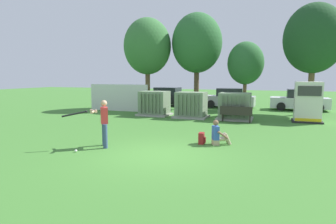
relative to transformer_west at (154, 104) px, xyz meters
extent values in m
plane|color=#3D752D|center=(3.93, -9.08, -0.79)|extent=(96.00, 96.00, 0.00)
cube|color=silver|center=(-3.54, 1.42, 0.21)|extent=(4.80, 0.12, 2.00)
cube|color=#9E9B93|center=(0.00, 0.01, -0.73)|extent=(2.10, 1.70, 0.12)
cube|color=gray|center=(0.00, 0.01, 0.08)|extent=(1.80, 1.40, 1.50)
cube|color=#63755B|center=(-0.64, -0.75, 0.08)|extent=(0.06, 0.12, 1.27)
cube|color=#63755B|center=(-0.38, -0.75, 0.08)|extent=(0.06, 0.12, 1.27)
cube|color=#63755B|center=(-0.13, -0.75, 0.08)|extent=(0.06, 0.12, 1.27)
cube|color=#63755B|center=(0.13, -0.75, 0.08)|extent=(0.06, 0.12, 1.27)
cube|color=#63755B|center=(0.38, -0.75, 0.08)|extent=(0.06, 0.12, 1.27)
cube|color=#63755B|center=(0.64, -0.75, 0.08)|extent=(0.06, 0.12, 1.27)
cube|color=#9E9B93|center=(2.60, -0.18, -0.73)|extent=(2.10, 1.70, 0.12)
cube|color=gray|center=(2.60, -0.18, 0.08)|extent=(1.80, 1.40, 1.50)
cube|color=#63755B|center=(1.96, -0.94, 0.08)|extent=(0.06, 0.12, 1.27)
cube|color=#63755B|center=(2.22, -0.94, 0.08)|extent=(0.06, 0.12, 1.27)
cube|color=#63755B|center=(2.47, -0.94, 0.08)|extent=(0.06, 0.12, 1.27)
cube|color=#63755B|center=(2.73, -0.94, 0.08)|extent=(0.06, 0.12, 1.27)
cube|color=#63755B|center=(2.98, -0.94, 0.08)|extent=(0.06, 0.12, 1.27)
cube|color=#63755B|center=(3.24, -0.94, 0.08)|extent=(0.06, 0.12, 1.27)
cube|color=#9E9B93|center=(5.30, -0.10, -0.73)|extent=(2.10, 1.70, 0.12)
cube|color=gray|center=(5.30, -0.10, 0.08)|extent=(1.80, 1.40, 1.50)
cube|color=#63755B|center=(4.67, -0.86, 0.08)|extent=(0.06, 0.12, 1.27)
cube|color=#63755B|center=(4.92, -0.86, 0.08)|extent=(0.06, 0.12, 1.27)
cube|color=#63755B|center=(5.18, -0.86, 0.08)|extent=(0.06, 0.12, 1.27)
cube|color=#63755B|center=(5.43, -0.86, 0.08)|extent=(0.06, 0.12, 1.27)
cube|color=#63755B|center=(5.69, -0.86, 0.08)|extent=(0.06, 0.12, 1.27)
cube|color=#63755B|center=(5.94, -0.86, 0.08)|extent=(0.06, 0.12, 1.27)
cube|color=#262626|center=(9.32, 0.42, -0.74)|extent=(1.60, 1.40, 0.10)
cube|color=silver|center=(9.32, 0.42, 0.41)|extent=(1.40, 1.20, 2.20)
cube|color=#383838|center=(9.32, -0.20, 1.02)|extent=(1.19, 0.04, 0.55)
cube|color=yellow|center=(9.32, -0.20, -0.59)|extent=(1.33, 0.04, 0.16)
cube|color=#2D2823|center=(5.52, -1.08, -0.34)|extent=(1.81, 0.43, 0.05)
cube|color=#2D2823|center=(5.51, -1.26, -0.09)|extent=(1.80, 0.07, 0.44)
cylinder|color=#2D2823|center=(4.75, -0.93, -0.58)|extent=(0.06, 0.06, 0.42)
cylinder|color=#2D2823|center=(6.28, -0.95, -0.58)|extent=(0.06, 0.06, 0.42)
cylinder|color=#2D2823|center=(4.75, -1.21, -0.58)|extent=(0.06, 0.06, 0.42)
cylinder|color=#2D2823|center=(6.28, -1.23, -0.58)|extent=(0.06, 0.06, 0.42)
cylinder|color=#384C75|center=(1.82, -8.89, -0.35)|extent=(0.16, 0.16, 0.88)
cylinder|color=#384C75|center=(1.53, -8.50, -0.35)|extent=(0.16, 0.16, 0.88)
cube|color=red|center=(1.68, -8.70, 0.39)|extent=(0.43, 0.46, 0.60)
sphere|color=tan|center=(1.68, -8.70, 0.84)|extent=(0.23, 0.23, 0.23)
cylinder|color=tan|center=(1.43, -8.99, 0.55)|extent=(0.25, 0.54, 0.09)
cylinder|color=tan|center=(1.32, -8.85, 0.55)|extent=(0.50, 0.38, 0.09)
cylinder|color=black|center=(0.83, -9.33, 0.48)|extent=(0.72, 0.56, 0.21)
sphere|color=black|center=(1.17, -9.07, 0.55)|extent=(0.08, 0.08, 0.08)
sphere|color=white|center=(1.16, -9.72, -0.74)|extent=(0.09, 0.09, 0.09)
cube|color=tan|center=(5.47, -6.94, -0.69)|extent=(0.36, 0.41, 0.20)
cube|color=#3359B2|center=(5.47, -6.94, -0.33)|extent=(0.35, 0.42, 0.52)
sphere|color=brown|center=(5.47, -6.94, 0.06)|extent=(0.22, 0.22, 0.22)
cylinder|color=tan|center=(5.64, -6.75, -0.57)|extent=(0.46, 0.31, 0.13)
cylinder|color=tan|center=(5.84, -6.66, -0.56)|extent=(0.32, 0.23, 0.46)
cylinder|color=tan|center=(5.72, -6.93, -0.57)|extent=(0.46, 0.31, 0.13)
cylinder|color=tan|center=(5.92, -6.84, -0.56)|extent=(0.32, 0.23, 0.46)
cylinder|color=brown|center=(5.58, -6.64, -0.37)|extent=(0.41, 0.25, 0.32)
cylinder|color=brown|center=(5.77, -7.05, -0.37)|extent=(0.41, 0.25, 0.32)
cube|color=maroon|center=(4.94, -7.00, -0.57)|extent=(0.23, 0.34, 0.44)
cube|color=maroon|center=(5.07, -6.99, -0.63)|extent=(0.08, 0.23, 0.22)
cylinder|color=brown|center=(-2.28, 4.00, 0.76)|extent=(0.38, 0.38, 3.09)
ellipsoid|color=#387038|center=(-2.28, 4.00, 4.22)|extent=(3.80, 3.80, 4.52)
cylinder|color=brown|center=(1.55, 5.04, 0.82)|extent=(0.40, 0.40, 3.23)
ellipsoid|color=#2D6633|center=(1.55, 5.04, 4.44)|extent=(3.97, 3.97, 4.71)
cylinder|color=brown|center=(5.33, 5.36, 0.32)|extent=(0.27, 0.27, 2.23)
ellipsoid|color=#2D6633|center=(5.33, 5.36, 2.82)|extent=(2.74, 2.74, 3.26)
cylinder|color=brown|center=(9.80, 4.01, 0.79)|extent=(0.39, 0.39, 3.15)
ellipsoid|color=#1E4723|center=(9.80, 4.01, 4.31)|extent=(3.87, 3.87, 4.60)
cube|color=black|center=(-1.67, 6.64, -0.21)|extent=(4.29, 1.93, 0.80)
cube|color=#262B33|center=(-1.52, 6.63, 0.51)|extent=(2.18, 1.67, 0.64)
cylinder|color=black|center=(-3.01, 5.86, -0.47)|extent=(0.65, 0.25, 0.64)
cylinder|color=black|center=(-2.92, 7.56, -0.47)|extent=(0.65, 0.25, 0.64)
cylinder|color=black|center=(-0.41, 5.72, -0.47)|extent=(0.65, 0.25, 0.64)
cylinder|color=black|center=(-0.32, 7.42, -0.47)|extent=(0.65, 0.25, 0.64)
cube|color=#B2B2B7|center=(3.92, 6.65, -0.21)|extent=(4.25, 1.83, 0.80)
cube|color=#262B33|center=(4.07, 6.65, 0.51)|extent=(2.15, 1.63, 0.64)
cylinder|color=black|center=(2.60, 5.84, -0.47)|extent=(0.65, 0.24, 0.64)
cylinder|color=black|center=(2.65, 7.54, -0.47)|extent=(0.65, 0.24, 0.64)
cylinder|color=black|center=(5.20, 5.76, -0.47)|extent=(0.65, 0.24, 0.64)
cylinder|color=black|center=(5.25, 7.46, -0.47)|extent=(0.65, 0.24, 0.64)
cube|color=silver|center=(9.31, 6.63, -0.21)|extent=(4.21, 1.72, 0.80)
cube|color=#262B33|center=(9.46, 6.63, 0.51)|extent=(2.11, 1.57, 0.64)
cylinder|color=black|center=(8.01, 5.78, -0.47)|extent=(0.64, 0.22, 0.64)
cylinder|color=black|center=(8.00, 7.48, -0.47)|extent=(0.64, 0.22, 0.64)
cylinder|color=black|center=(10.61, 5.79, -0.47)|extent=(0.64, 0.22, 0.64)
cylinder|color=black|center=(10.60, 7.49, -0.47)|extent=(0.64, 0.22, 0.64)
camera|label=1|loc=(7.55, -17.81, 1.82)|focal=31.05mm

